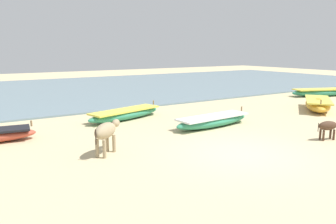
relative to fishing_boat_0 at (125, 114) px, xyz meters
The scene contains 8 objects.
ground 6.51m from the fishing_boat_0, 82.43° to the right, with size 80.00×80.00×0.00m, color #CCB789.
sea_water 12.16m from the fishing_boat_0, 85.96° to the left, with size 60.00×20.00×0.08m, color slate.
fishing_boat_0 is the anchor object (origin of this frame).
fishing_boat_2 4.01m from the fishing_boat_0, 53.22° to the right, with size 3.82×1.23×0.65m.
fishing_boat_3 9.97m from the fishing_boat_0, 18.78° to the right, with size 3.68×3.19×0.78m.
fishing_boat_4 14.32m from the fishing_boat_0, ahead, with size 4.45×2.44×0.70m.
cow_adult_dun 5.03m from the fishing_boat_0, 121.60° to the right, with size 1.29×1.16×0.97m.
calf_near_dark 8.22m from the fishing_boat_0, 57.03° to the right, with size 1.01×0.49×0.67m.
Camera 1 is at (-7.08, -6.90, 3.10)m, focal length 35.54 mm.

